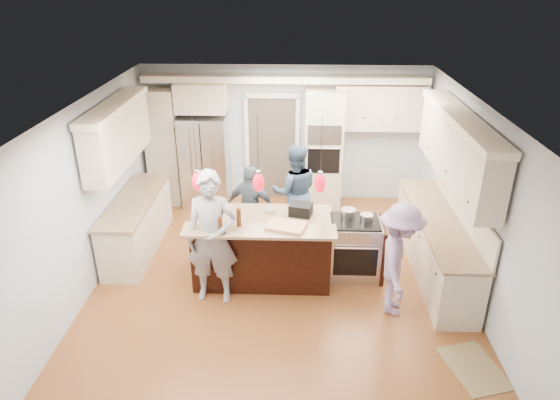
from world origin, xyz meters
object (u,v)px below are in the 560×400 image
(kitchen_island, at_px, (263,247))
(person_bar_end, at_px, (212,238))
(refrigerator, at_px, (205,161))
(person_far_left, at_px, (295,192))
(island_range, at_px, (355,248))

(kitchen_island, height_order, person_bar_end, person_bar_end)
(refrigerator, bearing_deg, person_far_left, -36.37)
(person_bar_end, bearing_deg, kitchen_island, 45.48)
(person_far_left, bearing_deg, kitchen_island, 62.84)
(island_range, distance_m, person_far_left, 1.56)
(kitchen_island, xyz_separation_m, person_bar_end, (-0.65, -0.62, 0.49))
(island_range, xyz_separation_m, person_far_left, (-0.94, 1.19, 0.39))
(person_bar_end, height_order, person_far_left, person_bar_end)
(person_far_left, bearing_deg, person_bar_end, 52.39)
(kitchen_island, height_order, person_far_left, person_far_left)
(refrigerator, xyz_separation_m, person_far_left, (1.77, -1.30, -0.05))
(island_range, bearing_deg, kitchen_island, -176.93)
(refrigerator, bearing_deg, person_bar_end, -78.48)
(person_bar_end, bearing_deg, person_far_left, 61.18)
(refrigerator, xyz_separation_m, person_bar_end, (0.65, -3.19, 0.08))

